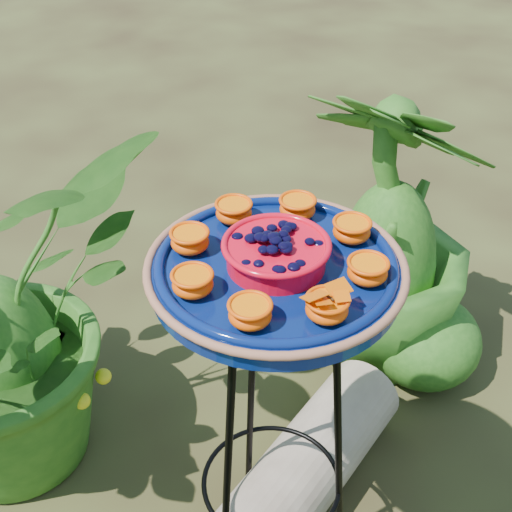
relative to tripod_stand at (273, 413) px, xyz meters
name	(u,v)px	position (x,y,z in m)	size (l,w,h in m)	color
tripod_stand	(273,413)	(0.00, 0.00, 0.00)	(0.33, 0.34, 0.82)	black
feeder_dish	(276,266)	(0.00, 0.00, 0.36)	(0.47, 0.47, 0.10)	#071751
driftwood_log	(310,463)	(0.17, 0.12, -0.40)	(0.20, 0.20, 0.60)	tan
shrub_back_right	(389,231)	(0.62, 0.48, -0.06)	(0.49, 0.49, 0.88)	#215416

